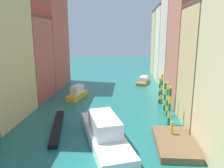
# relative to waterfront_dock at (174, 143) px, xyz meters

# --- Properties ---
(ground_plane) EXTENTS (154.00, 154.00, 0.00)m
(ground_plane) POSITION_rel_waterfront_dock_xyz_m (-8.60, 17.94, -0.35)
(ground_plane) COLOR #1E6B66
(building_left_2) EXTENTS (7.60, 9.14, 14.65)m
(building_left_2) POSITION_rel_waterfront_dock_xyz_m (-23.17, 16.11, 6.98)
(building_left_2) COLOR #B25147
(building_left_2) RESTS_ON ground
(building_left_3) EXTENTS (7.60, 12.19, 20.65)m
(building_left_3) POSITION_rel_waterfront_dock_xyz_m (-23.17, 26.75, 9.98)
(building_left_3) COLOR #B25147
(building_left_3) RESTS_ON ground
(building_right_1) EXTENTS (7.60, 7.98, 15.43)m
(building_right_1) POSITION_rel_waterfront_dock_xyz_m (5.97, 6.37, 7.37)
(building_right_1) COLOR #DBB77A
(building_right_1) RESTS_ON ground
(building_right_2) EXTENTS (7.60, 10.43, 19.00)m
(building_right_2) POSITION_rel_waterfront_dock_xyz_m (5.97, 15.79, 9.16)
(building_right_2) COLOR #C6705B
(building_right_2) RESTS_ON ground
(building_right_3) EXTENTS (7.60, 8.97, 19.63)m
(building_right_3) POSITION_rel_waterfront_dock_xyz_m (5.97, 25.78, 9.48)
(building_right_3) COLOR beige
(building_right_3) RESTS_ON ground
(building_right_4) EXTENTS (7.60, 8.33, 18.59)m
(building_right_4) POSITION_rel_waterfront_dock_xyz_m (5.97, 34.82, 8.95)
(building_right_4) COLOR beige
(building_right_4) RESTS_ON ground
(building_right_5) EXTENTS (7.60, 8.71, 18.34)m
(building_right_5) POSITION_rel_waterfront_dock_xyz_m (5.97, 43.77, 8.83)
(building_right_5) COLOR #DBB77A
(building_right_5) RESTS_ON ground
(waterfront_dock) EXTENTS (3.89, 7.30, 0.71)m
(waterfront_dock) POSITION_rel_waterfront_dock_xyz_m (0.00, 0.00, 0.00)
(waterfront_dock) COLOR brown
(waterfront_dock) RESTS_ON ground
(person_on_dock) EXTENTS (0.36, 0.36, 1.53)m
(person_on_dock) POSITION_rel_waterfront_dock_xyz_m (-0.04, 1.35, 1.06)
(person_on_dock) COLOR gold
(person_on_dock) RESTS_ON waterfront_dock
(mooring_pole_0) EXTENTS (0.37, 0.37, 5.21)m
(mooring_pole_0) POSITION_rel_waterfront_dock_xyz_m (0.43, 5.65, 2.31)
(mooring_pole_0) COLOR #197247
(mooring_pole_0) RESTS_ON ground
(mooring_pole_1) EXTENTS (0.30, 0.30, 5.07)m
(mooring_pole_1) POSITION_rel_waterfront_dock_xyz_m (0.70, 8.83, 2.23)
(mooring_pole_1) COLOR #197247
(mooring_pole_1) RESTS_ON ground
(mooring_pole_2) EXTENTS (0.36, 0.36, 4.59)m
(mooring_pole_2) POSITION_rel_waterfront_dock_xyz_m (0.78, 11.28, 1.99)
(mooring_pole_2) COLOR #197247
(mooring_pole_2) RESTS_ON ground
(mooring_pole_3) EXTENTS (0.36, 0.36, 4.48)m
(mooring_pole_3) POSITION_rel_waterfront_dock_xyz_m (0.47, 14.89, 1.94)
(mooring_pole_3) COLOR #197247
(mooring_pole_3) RESTS_ON ground
(mooring_pole_4) EXTENTS (0.37, 0.37, 5.21)m
(mooring_pole_4) POSITION_rel_waterfront_dock_xyz_m (0.77, 14.64, 2.31)
(mooring_pole_4) COLOR #197247
(mooring_pole_4) RESTS_ON ground
(vaporetto_white) EXTENTS (7.41, 13.36, 2.95)m
(vaporetto_white) POSITION_rel_waterfront_dock_xyz_m (-7.52, 0.61, 0.74)
(vaporetto_white) COLOR white
(vaporetto_white) RESTS_ON ground
(gondola_black) EXTENTS (3.19, 10.38, 0.53)m
(gondola_black) POSITION_rel_waterfront_dock_xyz_m (-13.78, 3.40, -0.09)
(gondola_black) COLOR black
(gondola_black) RESTS_ON ground
(motorboat_0) EXTENTS (3.16, 6.45, 2.38)m
(motorboat_0) POSITION_rel_waterfront_dock_xyz_m (-14.26, 17.23, 0.55)
(motorboat_0) COLOR gold
(motorboat_0) RESTS_ON ground
(motorboat_1) EXTENTS (3.82, 7.57, 1.66)m
(motorboat_1) POSITION_rel_waterfront_dock_xyz_m (-1.09, 30.48, 0.27)
(motorboat_1) COLOR olive
(motorboat_1) RESTS_ON ground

